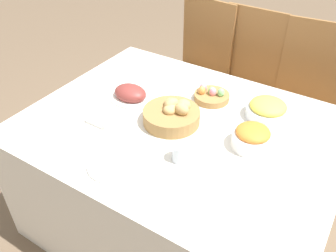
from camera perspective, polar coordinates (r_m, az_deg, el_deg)
name	(u,v)px	position (r m, az deg, el deg)	size (l,w,h in m)	color
ground_plane	(179,220)	(2.25, 1.70, -14.88)	(12.00, 12.00, 0.00)	brown
dining_table	(180,178)	(1.98, 1.90, -8.32)	(1.51, 1.17, 0.73)	silver
chair_far_right	(304,98)	(2.47, 20.97, 4.15)	(0.45, 0.45, 1.01)	olive
chair_far_left	(197,68)	(2.68, 4.70, 9.29)	(0.46, 0.46, 1.01)	olive
chair_far_center	(242,81)	(2.55, 11.82, 7.13)	(0.43, 0.43, 1.01)	olive
bread_basket	(172,114)	(1.73, 0.68, 1.90)	(0.28, 0.28, 0.12)	#9E7542
egg_basket	(211,95)	(1.92, 6.95, 4.93)	(0.19, 0.19, 0.08)	#9E7542
ham_platter	(130,94)	(1.93, -6.06, 5.13)	(0.28, 0.20, 0.08)	white
pineapple_bowl	(268,109)	(1.83, 15.69, 2.60)	(0.21, 0.21, 0.10)	silver
carrot_bowl	(252,137)	(1.62, 13.35, -1.78)	(0.18, 0.18, 0.11)	white
dinner_plate	(115,164)	(1.53, -8.43, -6.00)	(0.24, 0.24, 0.01)	white
fork	(90,152)	(1.61, -12.44, -4.09)	(0.02, 0.20, 0.00)	silver
knife	(143,177)	(1.46, -3.96, -8.22)	(0.02, 0.20, 0.00)	silver
spoon	(150,180)	(1.45, -2.98, -8.68)	(0.02, 0.20, 0.00)	silver
drinking_cup	(180,153)	(1.52, 1.97, -4.27)	(0.07, 0.07, 0.08)	silver
butter_dish	(100,120)	(1.77, -10.79, 0.93)	(0.12, 0.08, 0.03)	white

